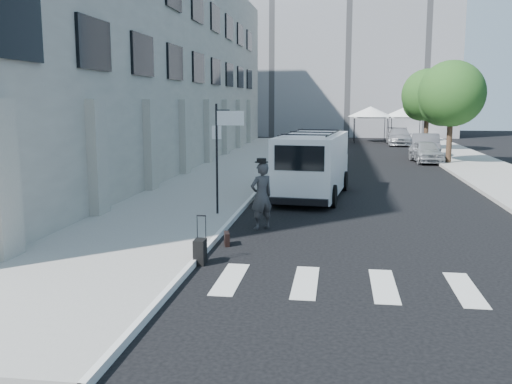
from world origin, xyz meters
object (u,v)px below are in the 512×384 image
(briefcase, at_px, (227,239))
(cargo_van, at_px, (313,165))
(parked_car_b, at_px, (425,146))
(parked_car_c, at_px, (399,137))
(businessman, at_px, (261,196))
(parked_car_a, at_px, (426,152))
(suitcase, at_px, (200,251))

(briefcase, bearing_deg, cargo_van, 61.12)
(cargo_van, xyz_separation_m, parked_car_b, (6.55, 15.78, -0.46))
(briefcase, distance_m, parked_car_b, 25.24)
(parked_car_c, bearing_deg, cargo_van, -101.01)
(businessman, distance_m, parked_car_a, 20.75)
(parked_car_a, bearing_deg, businessman, -115.66)
(parked_car_a, bearing_deg, suitcase, -114.44)
(businessman, height_order, suitcase, businessman)
(briefcase, xyz_separation_m, parked_car_a, (8.13, 21.38, 0.50))
(businessman, xyz_separation_m, parked_car_a, (7.49, 19.35, -0.32))
(cargo_van, relative_size, parked_car_a, 1.71)
(parked_car_b, relative_size, parked_car_c, 0.99)
(parked_car_b, bearing_deg, cargo_van, -106.44)
(suitcase, distance_m, parked_car_c, 37.83)
(parked_car_c, bearing_deg, suitcase, -100.98)
(businessman, relative_size, parked_car_a, 0.50)
(cargo_van, bearing_deg, parked_car_c, 83.72)
(businessman, height_order, briefcase, businessman)
(businessman, xyz_separation_m, parked_car_b, (7.78, 21.76, -0.19))
(suitcase, height_order, parked_car_c, parked_car_c)
(parked_car_a, xyz_separation_m, parked_car_c, (-0.23, 13.76, 0.04))
(businessman, distance_m, cargo_van, 6.11)
(briefcase, xyz_separation_m, cargo_van, (1.88, 8.00, 1.09))
(suitcase, xyz_separation_m, parked_car_b, (8.70, 25.58, 0.50))
(suitcase, bearing_deg, briefcase, 80.64)
(suitcase, xyz_separation_m, parked_car_c, (8.17, 36.93, 0.41))
(businessman, relative_size, cargo_van, 0.29)
(parked_car_a, distance_m, parked_car_c, 13.76)
(businessman, relative_size, parked_car_b, 0.41)
(briefcase, height_order, parked_car_b, parked_car_b)
(suitcase, relative_size, parked_car_c, 0.23)
(suitcase, distance_m, cargo_van, 10.08)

